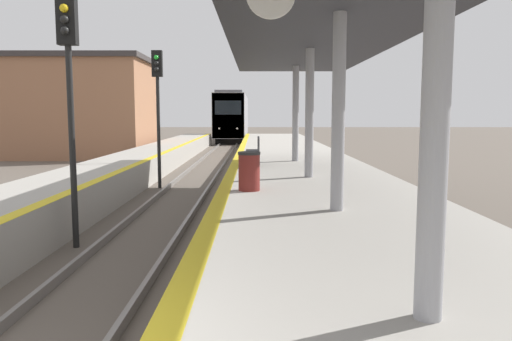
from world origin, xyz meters
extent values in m
cube|color=black|center=(0.00, 48.09, 0.28)|extent=(2.35, 15.87, 0.55)
cube|color=#99999E|center=(0.00, 48.09, 2.50)|extent=(2.76, 17.63, 3.89)
cube|color=gold|center=(0.00, 39.36, 2.50)|extent=(2.71, 0.16, 3.82)
cube|color=black|center=(0.00, 39.30, 3.18)|extent=(2.21, 0.06, 1.17)
cube|color=#59595E|center=(0.00, 48.09, 4.56)|extent=(2.35, 16.75, 0.24)
sphere|color=white|center=(-0.76, 39.30, 1.43)|extent=(0.18, 0.18, 0.18)
sphere|color=white|center=(0.76, 39.30, 1.43)|extent=(0.18, 0.18, 0.18)
cylinder|color=black|center=(-1.20, 6.70, 1.95)|extent=(0.12, 0.12, 3.91)
cube|color=black|center=(-1.20, 6.70, 4.36)|extent=(0.36, 0.20, 0.90)
sphere|color=yellow|center=(-1.20, 6.57, 4.56)|extent=(0.16, 0.16, 0.16)
sphere|color=black|center=(-1.20, 6.57, 4.36)|extent=(0.16, 0.16, 0.16)
sphere|color=black|center=(-1.20, 6.57, 4.16)|extent=(0.16, 0.16, 0.16)
cylinder|color=black|center=(-1.08, 14.67, 1.95)|extent=(0.12, 0.12, 3.91)
cube|color=black|center=(-1.08, 14.67, 4.36)|extent=(0.36, 0.20, 0.90)
sphere|color=green|center=(-1.08, 14.54, 4.56)|extent=(0.16, 0.16, 0.16)
sphere|color=black|center=(-1.08, 14.54, 4.36)|extent=(0.16, 0.16, 0.16)
sphere|color=black|center=(-1.08, 14.54, 4.16)|extent=(0.16, 0.16, 0.16)
cylinder|color=#99999E|center=(3.75, 1.00, 2.63)|extent=(0.22, 0.22, 3.35)
cylinder|color=#99999E|center=(3.75, 5.61, 2.63)|extent=(0.22, 0.22, 3.35)
cylinder|color=#99999E|center=(3.75, 10.22, 2.63)|extent=(0.22, 0.22, 3.35)
cylinder|color=#99999E|center=(3.75, 14.83, 2.63)|extent=(0.22, 0.22, 3.35)
cube|color=#2D2D33|center=(3.75, 7.92, 4.40)|extent=(4.11, 18.44, 0.20)
cylinder|color=maroon|center=(2.21, 7.86, 1.35)|extent=(0.47, 0.47, 0.79)
cylinder|color=#262626|center=(2.21, 7.86, 1.77)|extent=(0.49, 0.49, 0.06)
cube|color=#4C4C51|center=(2.24, 13.22, 1.40)|extent=(0.44, 1.52, 0.08)
cube|color=#4C4C51|center=(2.43, 13.22, 1.66)|extent=(0.06, 1.52, 0.44)
cube|color=#262628|center=(2.24, 12.61, 1.16)|extent=(0.35, 0.08, 0.40)
cube|color=#262628|center=(2.24, 13.83, 1.16)|extent=(0.35, 0.08, 0.40)
cube|color=#9E6B4C|center=(-8.66, 28.35, 2.88)|extent=(8.62, 7.01, 5.77)
cube|color=#383333|center=(-8.66, 28.35, 5.92)|extent=(9.05, 7.36, 0.30)
camera|label=1|loc=(2.35, -2.91, 2.61)|focal=35.00mm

